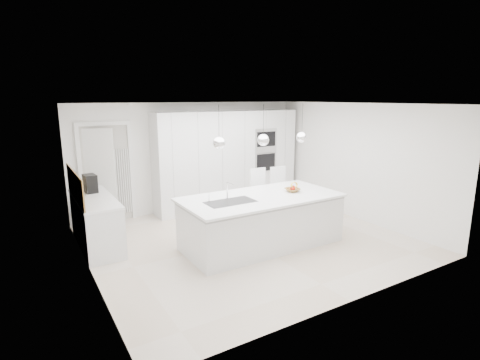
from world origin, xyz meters
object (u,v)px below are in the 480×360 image
island_base (262,222)px  bar_stool_left (261,198)px  bar_stool_right (282,195)px  espresso_machine (90,183)px  fruit_bowl (292,190)px

island_base → bar_stool_left: 1.04m
bar_stool_right → bar_stool_left: bearing=-168.9°
espresso_machine → bar_stool_right: size_ratio=0.29×
espresso_machine → island_base: bearing=-42.2°
espresso_machine → bar_stool_right: espresso_machine is taller
bar_stool_left → bar_stool_right: 0.56m
espresso_machine → bar_stool_right: (3.65, -0.99, -0.49)m
espresso_machine → bar_stool_right: bearing=-20.5°
island_base → espresso_machine: bearing=143.0°
bar_stool_left → bar_stool_right: bar_stool_left is taller
fruit_bowl → bar_stool_left: bar_stool_left is taller
fruit_bowl → bar_stool_left: (-0.12, 0.84, -0.34)m
island_base → bar_stool_right: size_ratio=2.42×
bar_stool_left → espresso_machine: bearing=159.7°
bar_stool_left → bar_stool_right: (0.56, 0.06, -0.01)m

